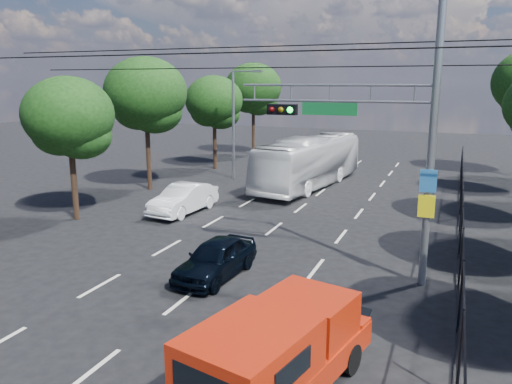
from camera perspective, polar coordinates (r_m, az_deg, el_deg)
The scene contains 14 objects.
ground at distance 12.44m, azimuth -18.32°, elevation -18.92°, with size 120.00×120.00×0.00m, color black.
lane_markings at distance 23.93m, azimuth 3.71°, elevation -2.93°, with size 6.12×38.00×0.01m.
signal_mast at distance 16.06m, azimuth 15.29°, elevation 8.08°, with size 6.43×0.39×9.50m.
streetlight_left at distance 32.92m, azimuth -2.33°, elevation 8.28°, with size 2.09×0.22×7.08m.
utility_wires at distance 18.25m, azimuth -1.27°, elevation 15.25°, with size 22.00×5.04×0.74m.
fence_right at distance 20.79m, azimuth 22.40°, elevation -3.31°, with size 0.06×34.03×2.00m.
tree_left_b at distance 24.35m, azimuth -20.50°, elevation 7.54°, with size 4.08×4.08×6.63m.
tree_left_c at distance 30.18m, azimuth -12.43°, elevation 10.38°, with size 4.80×4.80×7.80m.
tree_left_d at distance 36.91m, azimuth -4.77°, elevation 9.91°, with size 4.20×4.20×6.83m.
tree_left_e at distance 44.25m, azimuth -0.28°, elevation 11.42°, with size 4.92×4.92×7.99m.
red_pickup at distance 10.60m, azimuth 2.63°, elevation -17.68°, with size 2.96×5.45×1.93m.
navy_hatchback at distance 16.70m, azimuth -4.62°, elevation -7.56°, with size 1.51×3.76×1.28m, color black.
white_bus at distance 30.99m, azimuth 6.13°, elevation 3.46°, with size 2.57×10.99×3.06m, color silver.
white_van at distance 24.86m, azimuth -8.30°, elevation -0.77°, with size 1.50×4.31×1.42m, color white.
Camera 1 is at (7.19, -7.92, 6.35)m, focal length 35.00 mm.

